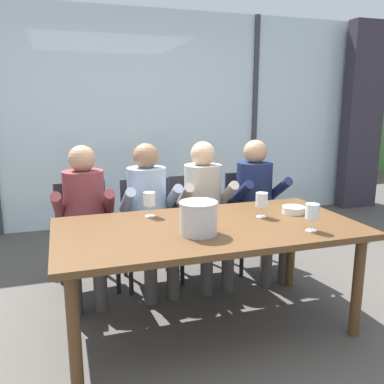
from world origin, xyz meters
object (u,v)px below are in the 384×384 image
chair_center (195,217)px  tasting_bowl (293,210)px  wine_glass_by_left_taster (312,213)px  person_beige_jumper (205,202)px  ice_bucket_primary (198,217)px  chair_right_of_center (250,212)px  wine_glass_near_bucket (149,200)px  wine_glass_center_pour (262,201)px  chair_near_curtain (84,227)px  wine_glass_by_right_taster (192,207)px  person_pale_blue_shirt (149,207)px  person_maroon_top (85,212)px  chair_left_of_center (147,223)px  dining_table (208,236)px  person_navy_polo (258,198)px

chair_center → tasting_bowl: size_ratio=5.34×
chair_center → wine_glass_by_left_taster: 1.34m
tasting_bowl → wine_glass_by_left_taster: (-0.12, -0.40, 0.09)m
person_beige_jumper → ice_bucket_primary: person_beige_jumper is taller
chair_right_of_center → wine_glass_near_bucket: 1.29m
ice_bucket_primary → wine_glass_center_pour: 0.58m
chair_near_curtain → wine_glass_center_pour: size_ratio=4.99×
chair_center → wine_glass_by_right_taster: 1.01m
chair_right_of_center → wine_glass_by_right_taster: (-0.86, -0.90, 0.34)m
wine_glass_by_left_taster → wine_glass_center_pour: same height
wine_glass_by_left_taster → wine_glass_near_bucket: size_ratio=1.00×
chair_center → tasting_bowl: 1.00m
wine_glass_by_right_taster → ice_bucket_primary: bearing=-95.6°
person_beige_jumper → wine_glass_center_pour: 0.74m
chair_center → person_pale_blue_shirt: (-0.45, -0.17, 0.17)m
chair_near_curtain → wine_glass_by_left_taster: size_ratio=4.99×
ice_bucket_primary → wine_glass_by_right_taster: bearing=84.4°
person_beige_jumper → ice_bucket_primary: size_ratio=4.95×
wine_glass_by_left_taster → person_maroon_top: bearing=140.5°
chair_center → chair_right_of_center: size_ratio=1.00×
person_pale_blue_shirt → wine_glass_near_bucket: bearing=-104.9°
chair_center → wine_glass_by_left_taster: wine_glass_by_left_taster is taller
chair_left_of_center → wine_glass_near_bucket: 0.67m
ice_bucket_primary → chair_center: bearing=72.8°
chair_right_of_center → person_maroon_top: 1.52m
chair_left_of_center → chair_center: bearing=6.8°
person_maroon_top → wine_glass_center_pour: size_ratio=6.83×
dining_table → person_pale_blue_shirt: 0.81m
person_navy_polo → wine_glass_by_right_taster: (-0.86, -0.73, 0.17)m
dining_table → ice_bucket_primary: 0.26m
chair_near_curtain → person_maroon_top: person_maroon_top is taller
chair_right_of_center → person_beige_jumper: 0.56m
tasting_bowl → chair_right_of_center: bearing=85.0°
wine_glass_by_left_taster → wine_glass_center_pour: (-0.15, 0.38, 0.00)m
ice_bucket_primary → wine_glass_center_pour: bearing=22.1°
chair_center → person_navy_polo: person_navy_polo is taller
person_pale_blue_shirt → tasting_bowl: bearing=-40.0°
person_beige_jumper → ice_bucket_primary: 1.01m
ice_bucket_primary → person_maroon_top: bearing=124.0°
person_maroon_top → wine_glass_by_right_taster: 0.98m
person_maroon_top → wine_glass_center_pour: person_maroon_top is taller
tasting_bowl → person_pale_blue_shirt: bearing=143.2°
person_maroon_top → wine_glass_by_left_taster: bearing=-35.2°
chair_right_of_center → person_navy_polo: size_ratio=0.73×
tasting_bowl → wine_glass_near_bucket: size_ratio=0.94×
chair_right_of_center → person_beige_jumper: (-0.51, -0.17, 0.17)m
person_pale_blue_shirt → ice_bucket_primary: bearing=-86.5°
person_maroon_top → wine_glass_center_pour: bearing=-26.9°
wine_glass_by_right_taster → person_beige_jumper: bearing=63.8°
chair_left_of_center → ice_bucket_primary: ice_bucket_primary is taller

